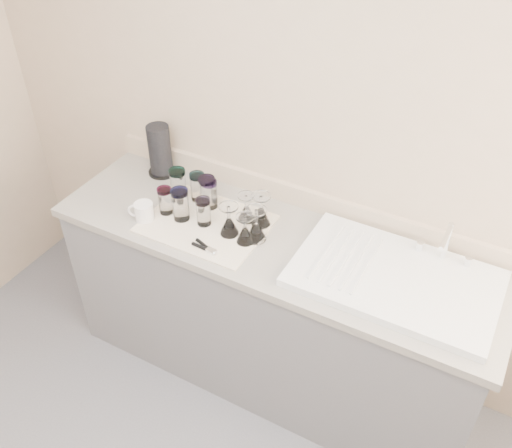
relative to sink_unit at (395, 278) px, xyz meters
The scene contains 19 objects.
room_envelope 1.47m from the sink_unit, 114.66° to the right, with size 3.54×3.50×2.52m.
counter_unit 0.72m from the sink_unit, behind, with size 2.06×0.62×0.90m.
sink_unit is the anchor object (origin of this frame).
dish_towel 0.88m from the sink_unit, behind, with size 0.55×0.42×0.01m, color white.
tumbler_teal 1.10m from the sink_unit, behind, with size 0.08×0.08×0.16m.
tumbler_cyan 1.01m from the sink_unit, behind, with size 0.07×0.07×0.14m.
tumbler_purple 0.93m from the sink_unit, behind, with size 0.07×0.07×0.14m.
tumbler_magenta 1.08m from the sink_unit, behind, with size 0.07×0.07×0.13m.
tumbler_blue 1.00m from the sink_unit, behind, with size 0.08×0.08×0.16m.
tumbler_lavender 0.88m from the sink_unit, behind, with size 0.07×0.07×0.13m.
tumbler_extra 0.94m from the sink_unit, behind, with size 0.08×0.08×0.16m.
goblet_back_left 0.73m from the sink_unit, behind, with size 0.08×0.08×0.14m.
goblet_back_right 0.66m from the sink_unit, behind, with size 0.09×0.09×0.16m.
goblet_front_left 0.75m from the sink_unit, behind, with size 0.09×0.09×0.15m.
goblet_front_right 0.66m from the sink_unit, behind, with size 0.08×0.08×0.14m.
goblet_extra 0.62m from the sink_unit, behind, with size 0.09×0.09×0.16m.
can_opener 0.81m from the sink_unit, 165.00° to the right, with size 0.13×0.06×0.02m.
white_mug 1.15m from the sink_unit, behind, with size 0.13×0.11×0.09m.
paper_towel_roll 1.32m from the sink_unit, behind, with size 0.14×0.14×0.27m.
Camera 1 is at (0.85, -0.52, 2.54)m, focal length 40.00 mm.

